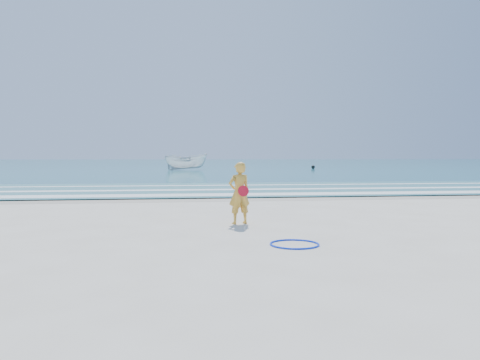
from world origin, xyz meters
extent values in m
plane|color=silver|center=(0.00, 0.00, 0.00)|extent=(400.00, 400.00, 0.00)
cube|color=#B2A893|center=(0.00, 9.00, 0.00)|extent=(400.00, 2.40, 0.00)
cube|color=#19727F|center=(0.00, 105.00, 0.02)|extent=(400.00, 190.00, 0.04)
cube|color=#59B7AD|center=(0.00, 14.00, 0.04)|extent=(400.00, 10.00, 0.01)
cube|color=white|center=(0.00, 10.30, 0.05)|extent=(400.00, 1.40, 0.01)
cube|color=white|center=(0.00, 13.20, 0.05)|extent=(400.00, 0.90, 0.01)
cube|color=white|center=(0.00, 16.50, 0.05)|extent=(400.00, 0.60, 0.01)
torus|color=#0D38F6|center=(1.15, -0.72, 0.02)|extent=(1.06, 1.06, 0.03)
imported|color=white|center=(-0.30, 45.04, 0.99)|extent=(5.15, 2.52, 1.91)
sphere|color=black|center=(15.61, 47.81, 0.27)|extent=(0.46, 0.46, 0.46)
imported|color=gold|center=(0.45, 2.17, 0.77)|extent=(0.64, 0.50, 1.54)
cylinder|color=red|center=(0.53, 1.99, 0.84)|extent=(0.27, 0.08, 0.27)
camera|label=1|loc=(-1.01, -9.35, 1.71)|focal=35.00mm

